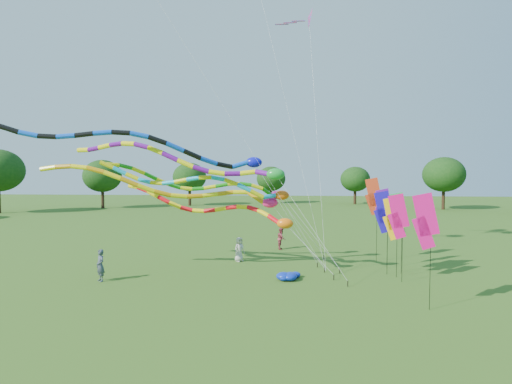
# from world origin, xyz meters

# --- Properties ---
(ground) EXTENTS (160.00, 160.00, 0.00)m
(ground) POSITION_xyz_m (0.00, 0.00, 0.00)
(ground) COLOR #2B5616
(ground) RESTS_ON ground
(tree_ring) EXTENTS (118.31, 114.38, 9.62)m
(tree_ring) POSITION_xyz_m (-0.13, 4.07, 5.53)
(tree_ring) COLOR #382314
(tree_ring) RESTS_ON ground
(tube_kite_red) EXTENTS (12.78, 3.80, 5.69)m
(tube_kite_red) POSITION_xyz_m (-3.48, 5.29, 3.63)
(tube_kite_red) COLOR black
(tube_kite_red) RESTS_ON ground
(tube_kite_orange) EXTENTS (15.78, 2.43, 7.03)m
(tube_kite_orange) POSITION_xyz_m (-5.56, 3.83, 4.94)
(tube_kite_orange) COLOR black
(tube_kite_orange) RESTS_ON ground
(tube_kite_purple) EXTENTS (15.64, 2.93, 8.32)m
(tube_kite_purple) POSITION_xyz_m (-4.81, 3.13, 6.50)
(tube_kite_purple) COLOR black
(tube_kite_purple) RESTS_ON ground
(tube_kite_blue) EXTENTS (16.71, 5.15, 9.06)m
(tube_kite_blue) POSITION_xyz_m (-6.58, 3.16, 7.26)
(tube_kite_blue) COLOR black
(tube_kite_blue) RESTS_ON ground
(tube_kite_cyan) EXTENTS (13.80, 1.25, 7.09)m
(tube_kite_cyan) POSITION_xyz_m (-3.96, 4.00, 5.20)
(tube_kite_cyan) COLOR black
(tube_kite_cyan) RESTS_ON ground
(tube_kite_green) EXTENTS (13.15, 4.15, 7.08)m
(tube_kite_green) POSITION_xyz_m (-4.20, 6.57, 5.07)
(tube_kite_green) COLOR black
(tube_kite_green) RESTS_ON ground
(delta_kite_high_c) EXTENTS (3.11, 5.31, 16.88)m
(delta_kite_high_c) POSITION_xyz_m (1.65, 8.60, 16.11)
(delta_kite_high_c) COLOR black
(delta_kite_high_c) RESTS_ON ground
(banner_pole_magenta_b) EXTENTS (1.14, 0.40, 4.83)m
(banner_pole_magenta_b) POSITION_xyz_m (6.26, 3.08, 3.56)
(banner_pole_magenta_b) COLOR black
(banner_pole_magenta_b) RESTS_ON ground
(banner_pole_blue_b) EXTENTS (1.13, 0.41, 4.89)m
(banner_pole_blue_b) POSITION_xyz_m (5.85, 4.76, 3.62)
(banner_pole_blue_b) COLOR black
(banner_pole_blue_b) RESTS_ON ground
(banner_pole_orange) EXTENTS (1.15, 0.31, 4.59)m
(banner_pole_orange) POSITION_xyz_m (6.23, 4.11, 3.33)
(banner_pole_orange) COLOR black
(banner_pole_orange) RESTS_ON ground
(banner_pole_green) EXTENTS (1.16, 0.23, 4.78)m
(banner_pole_green) POSITION_xyz_m (6.73, 5.00, 3.52)
(banner_pole_green) COLOR black
(banner_pole_green) RESTS_ON ground
(banner_pole_magenta_a) EXTENTS (1.16, 0.26, 5.12)m
(banner_pole_magenta_a) POSITION_xyz_m (6.25, -1.55, 3.85)
(banner_pole_magenta_a) COLOR black
(banner_pole_magenta_a) RESTS_ON ground
(banner_pole_red) EXTENTS (1.16, 0.18, 5.59)m
(banner_pole_red) POSITION_xyz_m (5.94, 8.25, 4.31)
(banner_pole_red) COLOR black
(banner_pole_red) RESTS_ON ground
(banner_pole_violet) EXTENTS (1.16, 0.28, 4.96)m
(banner_pole_violet) POSITION_xyz_m (6.21, 6.29, 3.69)
(banner_pole_violet) COLOR black
(banner_pole_violet) RESTS_ON ground
(blue_nylon_heap) EXTENTS (1.21, 1.47, 0.45)m
(blue_nylon_heap) POSITION_xyz_m (0.50, 3.04, 0.21)
(blue_nylon_heap) COLOR #0D29AD
(blue_nylon_heap) RESTS_ON ground
(person_a) EXTENTS (0.91, 0.93, 1.61)m
(person_a) POSITION_xyz_m (-2.90, 7.52, 0.81)
(person_a) COLOR beige
(person_a) RESTS_ON ground
(person_b) EXTENTS (0.75, 0.74, 1.75)m
(person_b) POSITION_xyz_m (-9.88, 1.90, 0.87)
(person_b) COLOR #394250
(person_b) RESTS_ON ground
(person_c) EXTENTS (0.64, 0.82, 1.66)m
(person_c) POSITION_xyz_m (-0.19, 12.11, 0.83)
(person_c) COLOR #983740
(person_c) RESTS_ON ground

